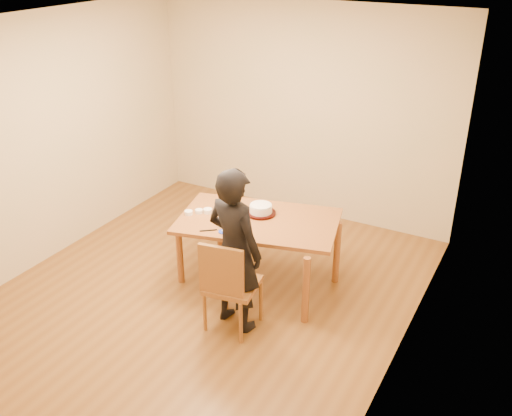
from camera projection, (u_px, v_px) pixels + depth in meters
The scene contains 16 objects.
room_shell at pixel (223, 160), 5.66m from camera, with size 4.00×4.50×2.70m.
dining_table at pixel (258, 221), 5.83m from camera, with size 1.61×0.96×0.04m, color brown.
dining_chair at pixel (233, 285), 5.27m from camera, with size 0.45×0.45×0.04m, color brown.
cake_plate at pixel (261, 213), 5.92m from camera, with size 0.31×0.31×0.02m, color red.
cake at pixel (261, 209), 5.90m from camera, with size 0.23×0.23×0.07m, color white.
frosting_dome at pixel (261, 204), 5.88m from camera, with size 0.23×0.23×0.03m, color white.
frosting_tub at pixel (222, 222), 5.67m from camera, with size 0.10×0.10×0.09m, color white.
frosting_lid at pixel (224, 232), 5.57m from camera, with size 0.10×0.10×0.01m, color #1B2FB1.
frosting_dollop at pixel (224, 230), 5.56m from camera, with size 0.04×0.04×0.02m, color white.
ramekin_green at pixel (189, 213), 5.91m from camera, with size 0.08×0.08×0.04m, color white.
ramekin_yellow at pixel (208, 211), 5.94m from camera, with size 0.09×0.09×0.04m, color white.
ramekin_multi at pixel (199, 211), 5.94m from camera, with size 0.08×0.08×0.04m, color white.
candy_box_pink at pixel (227, 197), 6.28m from camera, with size 0.14×0.07×0.02m, color #C82F7D.
candy_box_green at pixel (227, 195), 6.28m from camera, with size 0.12×0.06×0.02m, color green.
spatula at pixel (208, 230), 5.59m from camera, with size 0.17×0.02×0.01m, color black.
person at pixel (235, 250), 5.15m from camera, with size 0.58×0.38×1.60m, color black.
Camera 1 is at (2.83, -4.15, 3.39)m, focal length 40.00 mm.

